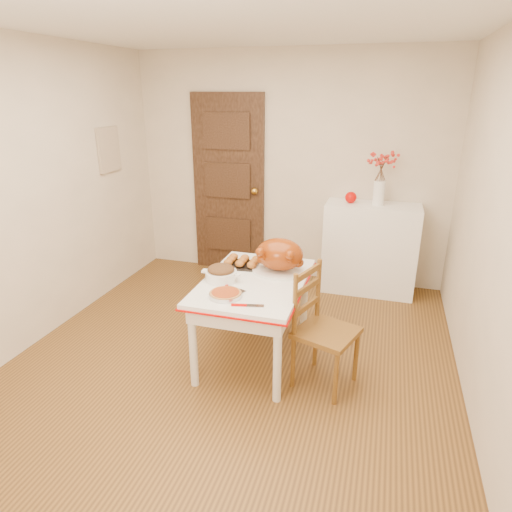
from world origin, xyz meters
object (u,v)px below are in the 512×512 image
(sideboard, at_px, (370,249))
(turkey_platter, at_px, (280,256))
(pumpkin_pie, at_px, (225,293))
(kitchen_table, at_px, (254,319))
(chair_oak, at_px, (327,330))

(sideboard, height_order, turkey_platter, turkey_platter)
(pumpkin_pie, bearing_deg, kitchen_table, 72.32)
(kitchen_table, distance_m, chair_oak, 0.65)
(sideboard, distance_m, pumpkin_pie, 2.17)
(sideboard, bearing_deg, kitchen_table, -116.85)
(sideboard, distance_m, turkey_platter, 1.59)
(kitchen_table, bearing_deg, sideboard, 63.15)
(chair_oak, distance_m, turkey_platter, 0.71)
(sideboard, xyz_separation_m, chair_oak, (-0.20, -1.80, -0.03))
(kitchen_table, bearing_deg, pumpkin_pie, -107.68)
(chair_oak, distance_m, pumpkin_pie, 0.78)
(pumpkin_pie, bearing_deg, turkey_platter, 64.32)
(chair_oak, xyz_separation_m, turkey_platter, (-0.45, 0.40, 0.38))
(sideboard, xyz_separation_m, kitchen_table, (-0.81, -1.60, -0.14))
(kitchen_table, xyz_separation_m, pumpkin_pie, (-0.11, -0.35, 0.37))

